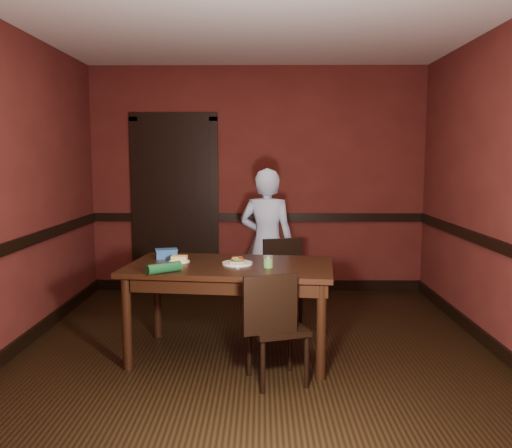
{
  "coord_description": "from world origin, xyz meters",
  "views": [
    {
      "loc": [
        0.05,
        -4.29,
        1.62
      ],
      "look_at": [
        0.0,
        0.35,
        1.05
      ],
      "focal_mm": 38.0,
      "sensor_mm": 36.0,
      "label": 1
    }
  ],
  "objects_px": {
    "sauce_jar": "(268,262)",
    "cheese_saucer": "(179,260)",
    "person": "(267,243)",
    "chair_near": "(277,326)",
    "sandwich_plate": "(237,262)",
    "food_tub": "(167,253)",
    "chair_far": "(279,285)",
    "dining_table": "(231,310)"
  },
  "relations": [
    {
      "from": "dining_table",
      "to": "cheese_saucer",
      "type": "bearing_deg",
      "value": 175.39
    },
    {
      "from": "chair_far",
      "to": "sandwich_plate",
      "type": "distance_m",
      "value": 0.91
    },
    {
      "from": "person",
      "to": "food_tub",
      "type": "height_order",
      "value": "person"
    },
    {
      "from": "chair_far",
      "to": "person",
      "type": "height_order",
      "value": "person"
    },
    {
      "from": "person",
      "to": "sandwich_plate",
      "type": "relative_size",
      "value": 6.23
    },
    {
      "from": "dining_table",
      "to": "chair_near",
      "type": "height_order",
      "value": "chair_near"
    },
    {
      "from": "chair_far",
      "to": "sauce_jar",
      "type": "height_order",
      "value": "sauce_jar"
    },
    {
      "from": "chair_near",
      "to": "person",
      "type": "distance_m",
      "value": 1.68
    },
    {
      "from": "dining_table",
      "to": "sauce_jar",
      "type": "relative_size",
      "value": 17.84
    },
    {
      "from": "food_tub",
      "to": "chair_near",
      "type": "bearing_deg",
      "value": -53.9
    },
    {
      "from": "sauce_jar",
      "to": "food_tub",
      "type": "distance_m",
      "value": 0.95
    },
    {
      "from": "dining_table",
      "to": "person",
      "type": "distance_m",
      "value": 1.23
    },
    {
      "from": "dining_table",
      "to": "sauce_jar",
      "type": "xyz_separation_m",
      "value": [
        0.3,
        -0.13,
        0.43
      ]
    },
    {
      "from": "chair_far",
      "to": "sauce_jar",
      "type": "bearing_deg",
      "value": -110.54
    },
    {
      "from": "chair_far",
      "to": "food_tub",
      "type": "height_order",
      "value": "food_tub"
    },
    {
      "from": "chair_near",
      "to": "sauce_jar",
      "type": "distance_m",
      "value": 0.55
    },
    {
      "from": "chair_near",
      "to": "cheese_saucer",
      "type": "distance_m",
      "value": 1.06
    },
    {
      "from": "person",
      "to": "food_tub",
      "type": "distance_m",
      "value": 1.23
    },
    {
      "from": "dining_table",
      "to": "person",
      "type": "height_order",
      "value": "person"
    },
    {
      "from": "chair_far",
      "to": "sandwich_plate",
      "type": "relative_size",
      "value": 3.45
    },
    {
      "from": "dining_table",
      "to": "cheese_saucer",
      "type": "xyz_separation_m",
      "value": [
        -0.42,
        0.08,
        0.4
      ]
    },
    {
      "from": "dining_table",
      "to": "cheese_saucer",
      "type": "distance_m",
      "value": 0.59
    },
    {
      "from": "chair_near",
      "to": "food_tub",
      "type": "height_order",
      "value": "food_tub"
    },
    {
      "from": "person",
      "to": "sandwich_plate",
      "type": "height_order",
      "value": "person"
    },
    {
      "from": "dining_table",
      "to": "chair_far",
      "type": "xyz_separation_m",
      "value": [
        0.42,
        0.74,
        0.04
      ]
    },
    {
      "from": "chair_far",
      "to": "sandwich_plate",
      "type": "height_order",
      "value": "chair_far"
    },
    {
      "from": "chair_far",
      "to": "person",
      "type": "xyz_separation_m",
      "value": [
        -0.11,
        0.39,
        0.34
      ]
    },
    {
      "from": "cheese_saucer",
      "to": "food_tub",
      "type": "bearing_deg",
      "value": 127.3
    },
    {
      "from": "sauce_jar",
      "to": "chair_near",
      "type": "bearing_deg",
      "value": -80.77
    },
    {
      "from": "chair_near",
      "to": "food_tub",
      "type": "distance_m",
      "value": 1.27
    },
    {
      "from": "dining_table",
      "to": "sauce_jar",
      "type": "height_order",
      "value": "sauce_jar"
    },
    {
      "from": "person",
      "to": "sauce_jar",
      "type": "height_order",
      "value": "person"
    },
    {
      "from": "sauce_jar",
      "to": "cheese_saucer",
      "type": "xyz_separation_m",
      "value": [
        -0.73,
        0.22,
        -0.03
      ]
    },
    {
      "from": "food_tub",
      "to": "cheese_saucer",
      "type": "bearing_deg",
      "value": -66.75
    },
    {
      "from": "chair_near",
      "to": "sauce_jar",
      "type": "height_order",
      "value": "sauce_jar"
    },
    {
      "from": "person",
      "to": "sauce_jar",
      "type": "xyz_separation_m",
      "value": [
        -0.0,
        -1.26,
        0.05
      ]
    },
    {
      "from": "chair_near",
      "to": "sandwich_plate",
      "type": "distance_m",
      "value": 0.7
    },
    {
      "from": "chair_near",
      "to": "sandwich_plate",
      "type": "relative_size",
      "value": 3.39
    },
    {
      "from": "dining_table",
      "to": "chair_near",
      "type": "xyz_separation_m",
      "value": [
        0.37,
        -0.51,
        0.03
      ]
    },
    {
      "from": "sauce_jar",
      "to": "cheese_saucer",
      "type": "height_order",
      "value": "sauce_jar"
    },
    {
      "from": "chair_near",
      "to": "sandwich_plate",
      "type": "height_order",
      "value": "sandwich_plate"
    },
    {
      "from": "dining_table",
      "to": "sandwich_plate",
      "type": "relative_size",
      "value": 6.72
    }
  ]
}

